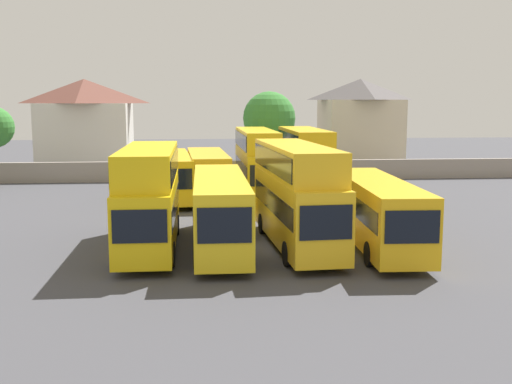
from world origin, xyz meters
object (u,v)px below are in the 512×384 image
(bus_2, at_px, (220,208))
(bus_6, at_px, (208,172))
(bus_8, at_px, (305,159))
(house_terrace_centre, at_px, (360,123))
(bus_3, at_px, (296,190))
(bus_5, at_px, (172,174))
(bus_1, at_px, (149,193))
(bus_4, at_px, (377,209))
(bus_7, at_px, (257,159))
(tree_behind_wall, at_px, (269,118))
(house_terrace_left, at_px, (86,124))

(bus_2, height_order, bus_6, bus_2)
(bus_8, bearing_deg, house_terrace_centre, 154.42)
(bus_6, distance_m, bus_8, 7.30)
(bus_3, xyz_separation_m, house_terrace_centre, (12.37, 35.30, 1.99))
(bus_8, bearing_deg, bus_3, -11.22)
(bus_8, bearing_deg, bus_5, -87.44)
(bus_1, relative_size, bus_3, 0.95)
(bus_4, bearing_deg, bus_1, -90.50)
(bus_7, bearing_deg, bus_3, 0.87)
(bus_1, distance_m, tree_behind_wall, 29.64)
(bus_4, xyz_separation_m, bus_5, (-10.60, 15.82, -0.00))
(bus_5, height_order, house_terrace_left, house_terrace_left)
(bus_2, bearing_deg, house_terrace_centre, 155.49)
(bus_3, height_order, bus_8, bus_8)
(bus_8, bearing_deg, bus_7, -94.54)
(bus_6, xyz_separation_m, house_terrace_left, (-12.21, 19.58, 2.82))
(bus_3, distance_m, bus_8, 16.17)
(bus_1, relative_size, bus_8, 0.93)
(bus_1, relative_size, tree_behind_wall, 1.29)
(bus_5, xyz_separation_m, house_terrace_left, (-9.65, 19.69, 2.87))
(bus_5, distance_m, bus_7, 6.34)
(bus_5, relative_size, bus_6, 1.08)
(house_terrace_centre, bearing_deg, bus_4, -103.31)
(bus_1, relative_size, bus_2, 0.89)
(bus_5, distance_m, house_terrace_left, 22.12)
(house_terrace_centre, height_order, tree_behind_wall, house_terrace_centre)
(bus_6, bearing_deg, bus_5, -90.40)
(bus_7, bearing_deg, bus_6, -81.05)
(bus_3, bearing_deg, bus_1, -94.78)
(bus_3, xyz_separation_m, bus_4, (3.92, -0.41, -0.93))
(bus_1, bearing_deg, bus_2, 88.52)
(bus_7, relative_size, tree_behind_wall, 1.43)
(bus_3, bearing_deg, bus_8, 165.32)
(tree_behind_wall, bearing_deg, bus_7, -100.71)
(bus_2, height_order, tree_behind_wall, tree_behind_wall)
(house_terrace_centre, bearing_deg, bus_2, -114.55)
(bus_3, relative_size, bus_8, 0.99)
(bus_2, distance_m, house_terrace_centre, 38.82)
(bus_2, distance_m, house_terrace_left, 37.33)
(bus_2, xyz_separation_m, house_terrace_left, (-12.61, 35.02, 2.77))
(bus_1, bearing_deg, house_terrace_left, -165.57)
(bus_1, xyz_separation_m, bus_8, (10.20, 15.72, 0.08))
(bus_4, distance_m, bus_5, 19.05)
(bus_6, relative_size, house_terrace_centre, 1.12)
(bus_5, bearing_deg, bus_8, 88.29)
(bus_2, xyz_separation_m, bus_7, (3.27, 16.06, 0.82))
(house_terrace_left, bearing_deg, house_terrace_centre, 0.40)
(bus_2, relative_size, bus_5, 1.02)
(bus_7, height_order, house_terrace_left, house_terrace_left)
(bus_2, xyz_separation_m, bus_8, (6.83, 15.79, 0.85))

